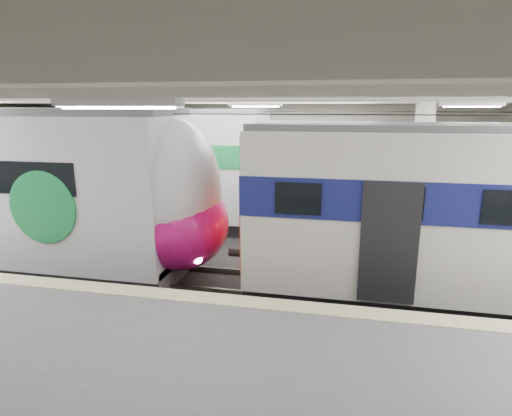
# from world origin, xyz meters

# --- Properties ---
(station_hall) EXTENTS (36.00, 24.00, 5.75)m
(station_hall) POSITION_xyz_m (0.00, -1.74, 3.24)
(station_hall) COLOR black
(station_hall) RESTS_ON ground
(modern_emu) EXTENTS (15.24, 3.14, 4.85)m
(modern_emu) POSITION_xyz_m (-7.34, -0.00, 2.38)
(modern_emu) COLOR silver
(modern_emu) RESTS_ON ground
(far_train) EXTENTS (15.16, 3.26, 4.78)m
(far_train) POSITION_xyz_m (-8.00, 5.50, 2.47)
(far_train) COLOR silver
(far_train) RESTS_ON ground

